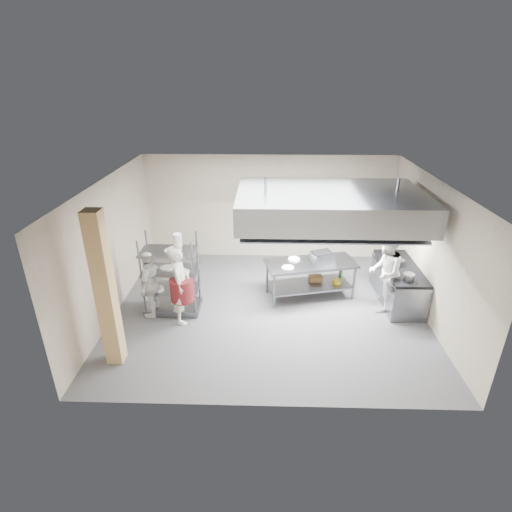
{
  "coord_description": "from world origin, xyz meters",
  "views": [
    {
      "loc": [
        -0.06,
        -7.96,
        4.99
      ],
      "look_at": [
        -0.3,
        0.2,
        1.26
      ],
      "focal_mm": 28.0,
      "sensor_mm": 36.0,
      "label": 1
    }
  ],
  "objects_px": {
    "chef_line": "(385,272)",
    "griddle": "(322,258)",
    "chef_head": "(180,284)",
    "chef_plating": "(151,284)",
    "stockpot": "(400,263)",
    "pass_rack": "(171,274)",
    "cooking_range": "(398,284)",
    "island": "(310,279)"
  },
  "relations": [
    {
      "from": "chef_head",
      "to": "chef_line",
      "type": "height_order",
      "value": "chef_line"
    },
    {
      "from": "pass_rack",
      "to": "griddle",
      "type": "relative_size",
      "value": 3.69
    },
    {
      "from": "chef_head",
      "to": "island",
      "type": "bearing_deg",
      "value": -72.47
    },
    {
      "from": "chef_line",
      "to": "stockpot",
      "type": "xyz_separation_m",
      "value": [
        0.44,
        0.39,
        0.05
      ]
    },
    {
      "from": "island",
      "to": "griddle",
      "type": "height_order",
      "value": "griddle"
    },
    {
      "from": "island",
      "to": "griddle",
      "type": "relative_size",
      "value": 4.26
    },
    {
      "from": "cooking_range",
      "to": "chef_head",
      "type": "bearing_deg",
      "value": -168.48
    },
    {
      "from": "chef_head",
      "to": "stockpot",
      "type": "xyz_separation_m",
      "value": [
        4.94,
        1.03,
        0.08
      ]
    },
    {
      "from": "chef_line",
      "to": "griddle",
      "type": "bearing_deg",
      "value": -91.04
    },
    {
      "from": "griddle",
      "to": "stockpot",
      "type": "height_order",
      "value": "griddle"
    },
    {
      "from": "island",
      "to": "stockpot",
      "type": "distance_m",
      "value": 2.11
    },
    {
      "from": "pass_rack",
      "to": "stockpot",
      "type": "relative_size",
      "value": 7.94
    },
    {
      "from": "cooking_range",
      "to": "chef_head",
      "type": "xyz_separation_m",
      "value": [
        -4.98,
        -1.01,
        0.48
      ]
    },
    {
      "from": "chef_line",
      "to": "stockpot",
      "type": "bearing_deg",
      "value": 152.15
    },
    {
      "from": "chef_head",
      "to": "griddle",
      "type": "bearing_deg",
      "value": -73.86
    },
    {
      "from": "stockpot",
      "to": "chef_line",
      "type": "bearing_deg",
      "value": -138.49
    },
    {
      "from": "chef_plating",
      "to": "stockpot",
      "type": "xyz_separation_m",
      "value": [
        5.64,
        0.82,
        0.2
      ]
    },
    {
      "from": "island",
      "to": "cooking_range",
      "type": "distance_m",
      "value": 2.08
    },
    {
      "from": "pass_rack",
      "to": "griddle",
      "type": "bearing_deg",
      "value": 12.64
    },
    {
      "from": "cooking_range",
      "to": "chef_head",
      "type": "height_order",
      "value": "chef_head"
    },
    {
      "from": "island",
      "to": "cooking_range",
      "type": "bearing_deg",
      "value": -16.87
    },
    {
      "from": "pass_rack",
      "to": "griddle",
      "type": "height_order",
      "value": "pass_rack"
    },
    {
      "from": "island",
      "to": "pass_rack",
      "type": "bearing_deg",
      "value": 179.77
    },
    {
      "from": "island",
      "to": "chef_plating",
      "type": "distance_m",
      "value": 3.74
    },
    {
      "from": "cooking_range",
      "to": "stockpot",
      "type": "xyz_separation_m",
      "value": [
        -0.04,
        0.01,
        0.56
      ]
    },
    {
      "from": "pass_rack",
      "to": "cooking_range",
      "type": "xyz_separation_m",
      "value": [
        5.27,
        0.6,
        -0.5
      ]
    },
    {
      "from": "chef_plating",
      "to": "griddle",
      "type": "relative_size",
      "value": 3.12
    },
    {
      "from": "cooking_range",
      "to": "chef_plating",
      "type": "bearing_deg",
      "value": -171.86
    },
    {
      "from": "chef_plating",
      "to": "stockpot",
      "type": "distance_m",
      "value": 5.71
    },
    {
      "from": "island",
      "to": "chef_line",
      "type": "relative_size",
      "value": 1.14
    },
    {
      "from": "griddle",
      "to": "chef_plating",
      "type": "bearing_deg",
      "value": 173.36
    },
    {
      "from": "cooking_range",
      "to": "chef_line",
      "type": "xyz_separation_m",
      "value": [
        -0.48,
        -0.38,
        0.51
      ]
    },
    {
      "from": "chef_plating",
      "to": "cooking_range",
      "type": "bearing_deg",
      "value": 105.87
    },
    {
      "from": "stockpot",
      "to": "chef_plating",
      "type": "bearing_deg",
      "value": -171.69
    },
    {
      "from": "griddle",
      "to": "cooking_range",
      "type": "bearing_deg",
      "value": -25.38
    },
    {
      "from": "cooking_range",
      "to": "chef_line",
      "type": "height_order",
      "value": "chef_line"
    },
    {
      "from": "pass_rack",
      "to": "stockpot",
      "type": "distance_m",
      "value": 5.27
    },
    {
      "from": "cooking_range",
      "to": "chef_plating",
      "type": "relative_size",
      "value": 1.29
    },
    {
      "from": "island",
      "to": "chef_plating",
      "type": "relative_size",
      "value": 1.36
    },
    {
      "from": "pass_rack",
      "to": "chef_line",
      "type": "bearing_deg",
      "value": 3.0
    },
    {
      "from": "island",
      "to": "chef_line",
      "type": "bearing_deg",
      "value": -31.02
    },
    {
      "from": "island",
      "to": "pass_rack",
      "type": "height_order",
      "value": "pass_rack"
    }
  ]
}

